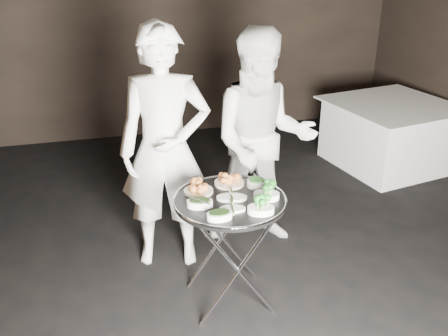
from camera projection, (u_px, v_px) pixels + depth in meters
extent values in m
cube|color=black|center=(244.00, 297.00, 3.57)|extent=(6.00, 7.00, 0.05)
cube|color=black|center=(161.00, 15.00, 6.05)|extent=(6.00, 0.05, 3.00)
cylinder|color=silver|center=(238.00, 271.00, 3.18)|extent=(0.53, 0.02, 0.78)
cylinder|color=silver|center=(238.00, 271.00, 3.18)|extent=(0.53, 0.02, 0.78)
cylinder|color=silver|center=(222.00, 238.00, 3.54)|extent=(0.53, 0.02, 0.78)
cylinder|color=silver|center=(222.00, 238.00, 3.54)|extent=(0.53, 0.02, 0.78)
cylinder|color=silver|center=(196.00, 211.00, 3.16)|extent=(0.02, 0.45, 0.02)
cylinder|color=silver|center=(263.00, 202.00, 3.27)|extent=(0.02, 0.45, 0.02)
cylinder|color=black|center=(230.00, 201.00, 3.20)|extent=(0.72, 0.72, 0.03)
torus|color=silver|center=(230.00, 199.00, 3.19)|extent=(0.73, 0.73, 0.02)
cylinder|color=beige|center=(198.00, 191.00, 3.28)|extent=(0.19, 0.19, 0.02)
cylinder|color=beige|center=(229.00, 183.00, 3.39)|extent=(0.20, 0.20, 0.02)
cylinder|color=silver|center=(256.00, 183.00, 3.36)|extent=(0.13, 0.13, 0.05)
cylinder|color=silver|center=(197.00, 185.00, 3.27)|extent=(0.08, 0.18, 0.01)
cylinder|color=silver|center=(229.00, 178.00, 3.37)|extent=(0.12, 0.16, 0.01)
cylinder|color=silver|center=(258.00, 180.00, 3.34)|extent=(0.01, 0.19, 0.01)
cylinder|color=silver|center=(198.00, 200.00, 3.08)|extent=(0.13, 0.15, 0.01)
cylinder|color=silver|center=(265.00, 192.00, 3.18)|extent=(0.16, 0.12, 0.01)
cylinder|color=silver|center=(230.00, 192.00, 3.18)|extent=(0.02, 0.19, 0.01)
imported|color=silver|center=(165.00, 150.00, 3.63)|extent=(0.74, 0.57, 1.83)
imported|color=silver|center=(262.00, 141.00, 3.91)|extent=(0.98, 0.84, 1.75)
cube|color=white|center=(390.00, 135.00, 5.55)|extent=(1.11, 1.11, 0.69)
cube|color=white|center=(394.00, 105.00, 5.40)|extent=(1.24, 1.24, 0.02)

